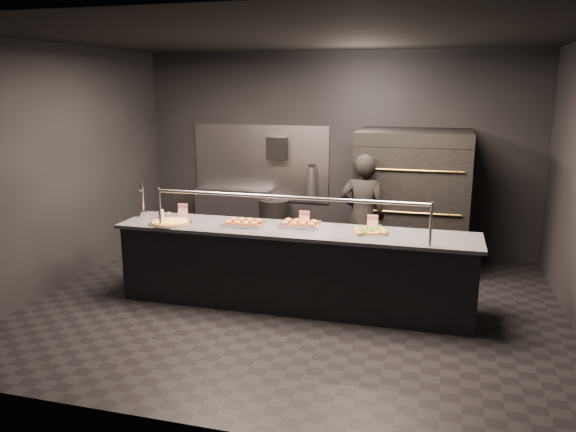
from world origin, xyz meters
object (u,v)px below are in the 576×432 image
Objects in this scene: round_pizza at (171,222)px; beer_tap at (143,206)px; towel_dispenser at (277,149)px; slider_tray_b at (300,224)px; pizza_oven at (412,199)px; fire_extinguisher at (312,181)px; worker at (362,216)px; square_pizza at (370,231)px; trash_bin at (274,224)px; service_counter at (294,267)px; slider_tray_a at (244,223)px; prep_shelf at (234,216)px.

beer_tap is at bearing 152.95° from round_pizza.
towel_dispenser reaches higher than slider_tray_b.
fire_extinguisher is (-1.55, 0.50, 0.09)m from pizza_oven.
square_pizza is at bearing 96.38° from worker.
square_pizza is at bearing -1.12° from beer_tap.
fire_extinguisher is at bearing 117.14° from square_pizza.
round_pizza is 0.30× the size of worker.
pizza_oven is 2.20m from trash_bin.
service_counter reaches higher than slider_tray_b.
pizza_oven is 1.16× the size of worker.
trash_bin is at bearing 128.96° from square_pizza.
pizza_oven is at bearing 57.73° from service_counter.
service_counter is at bearing 5.88° from round_pizza.
fire_extinguisher is at bearing 162.11° from pizza_oven.
service_counter is 8.34× the size of slider_tray_a.
towel_dispenser is 2.48m from slider_tray_a.
round_pizza is at bearing 28.27° from worker.
slider_tray_b is at bearing 173.80° from square_pizza.
service_counter reaches higher than fire_extinguisher.
trash_bin is at bearing -161.88° from fire_extinguisher.
slider_tray_b is at bearing -123.52° from pizza_oven.
worker is (-0.25, 1.18, -0.11)m from square_pizza.
round_pizza is 1.51m from slider_tray_b.
slider_tray_b is at bearing -65.82° from trash_bin.
pizza_oven is 3.81× the size of round_pizza.
round_pizza is at bearing -27.05° from beer_tap.
trash_bin is (0.55, 2.37, -0.55)m from round_pizza.
slider_tray_a is 0.64× the size of trash_bin.
slider_tray_b is (1.48, 0.29, 0.01)m from round_pizza.
pizza_oven is 2.47× the size of trash_bin.
round_pizza is 0.65× the size of trash_bin.
towel_dispenser is at bearing -43.28° from worker.
service_counter is 2.50m from fire_extinguisher.
towel_dispenser reaches higher than worker.
slider_tray_b is at bearing -67.46° from towel_dispenser.
prep_shelf is 2.38× the size of fire_extinguisher.
slider_tray_a is 1.17× the size of square_pizza.
square_pizza is at bearing 1.84° from slider_tray_a.
beer_tap is (-1.60, -2.29, -0.00)m from fire_extinguisher.
prep_shelf is 1.31m from towel_dispenser.
prep_shelf is 2.39× the size of round_pizza.
pizza_oven reaches higher than slider_tray_b.
towel_dispenser is 0.74m from fire_extinguisher.
fire_extinguisher is 2.80m from beer_tap.
fire_extinguisher is 2.64m from square_pizza.
service_counter is 2.82m from prep_shelf.
service_counter is at bearing 58.25° from worker.
beer_tap is at bearing -179.01° from slider_tray_b.
trash_bin is 1.85m from worker.
worker is at bearing -50.83° from fire_extinguisher.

